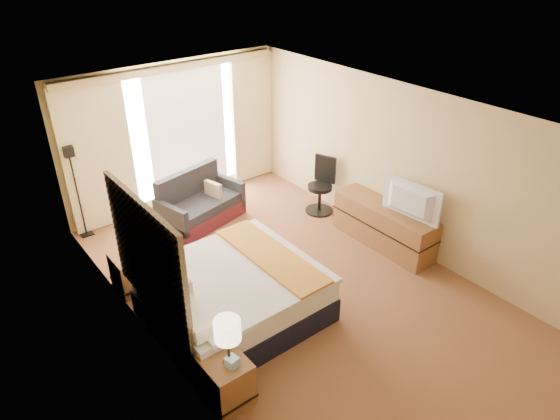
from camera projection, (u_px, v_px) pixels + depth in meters
floor at (296, 286)px, 7.25m from camera, size 4.20×7.00×0.02m
ceiling at (300, 114)px, 5.97m from camera, size 4.20×7.00×0.02m
wall_back at (174, 134)px, 9.01m from camera, size 4.20×0.02×2.60m
wall_left at (152, 266)px, 5.48m from camera, size 0.02×7.00×2.60m
wall_right at (401, 168)px, 7.74m from camera, size 0.02×7.00×2.60m
headboard at (147, 258)px, 5.65m from camera, size 0.06×1.85×1.50m
nightstand_left at (226, 380)px, 5.39m from camera, size 0.45×0.52×0.55m
nightstand_right at (131, 272)px, 7.10m from camera, size 0.45×0.52×0.55m
media_dresser at (384, 225)px, 8.06m from camera, size 0.50×1.80×0.70m
window at (187, 130)px, 9.11m from camera, size 2.30×0.02×2.30m
curtains at (176, 130)px, 8.88m from camera, size 4.12×0.19×2.56m
bed at (233, 294)px, 6.52m from camera, size 2.07×1.89×1.01m
loveseat at (200, 206)px, 8.74m from camera, size 1.60×1.09×0.91m
floor_lamp at (73, 174)px, 7.93m from camera, size 0.20×0.20×1.60m
desk_chair at (321, 188)px, 9.00m from camera, size 0.51×0.51×1.03m
lamp_left at (227, 331)px, 5.01m from camera, size 0.28×0.28×0.59m
lamp_right at (126, 227)px, 6.75m from camera, size 0.28×0.28×0.60m
tissue_box at (232, 362)px, 5.18m from camera, size 0.14×0.14×0.11m
telephone at (133, 253)px, 6.95m from camera, size 0.20×0.16×0.08m
television at (408, 202)px, 7.43m from camera, size 0.21×1.00×0.57m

